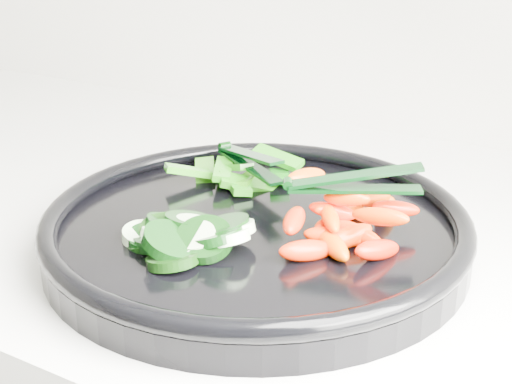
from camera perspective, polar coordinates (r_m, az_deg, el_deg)
The scene contains 6 objects.
veggie_tray at distance 0.63m, azimuth -0.00°, elevation -2.92°, with size 0.43×0.43×0.04m.
cucumber_pile at distance 0.59m, azimuth -5.93°, elevation -3.49°, with size 0.12×0.10×0.04m.
carrot_pile at distance 0.60m, azimuth 7.09°, elevation -2.35°, with size 0.13×0.16×0.05m.
pepper_pile at distance 0.72m, azimuth -1.32°, elevation 1.43°, with size 0.12×0.11×0.04m.
tong_carrot at distance 0.59m, azimuth 7.56°, elevation 0.75°, with size 0.11×0.07×0.02m.
tong_pepper at distance 0.71m, azimuth -0.67°, elevation 2.65°, with size 0.10×0.07×0.02m.
Camera 1 is at (0.98, 1.12, 1.22)m, focal length 50.00 mm.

